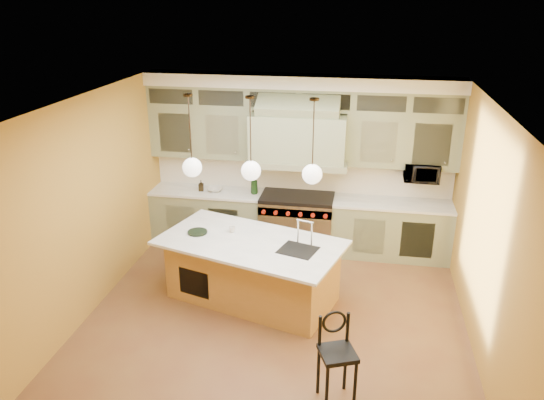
% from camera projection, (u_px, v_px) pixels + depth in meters
% --- Properties ---
extents(floor, '(5.00, 5.00, 0.00)m').
position_uv_depth(floor, '(275.00, 318.00, 7.13)').
color(floor, brown).
rests_on(floor, ground).
extents(ceiling, '(5.00, 5.00, 0.00)m').
position_uv_depth(ceiling, '(276.00, 104.00, 6.07)').
color(ceiling, white).
rests_on(ceiling, wall_back).
extents(wall_back, '(5.00, 0.00, 5.00)m').
position_uv_depth(wall_back, '(301.00, 161.00, 8.89)').
color(wall_back, '#AD802F').
rests_on(wall_back, ground).
extents(wall_front, '(5.00, 0.00, 5.00)m').
position_uv_depth(wall_front, '(223.00, 341.00, 4.31)').
color(wall_front, '#AD802F').
rests_on(wall_front, ground).
extents(wall_left, '(0.00, 5.00, 5.00)m').
position_uv_depth(wall_left, '(89.00, 206.00, 7.01)').
color(wall_left, '#AD802F').
rests_on(wall_left, ground).
extents(wall_right, '(0.00, 5.00, 5.00)m').
position_uv_depth(wall_right, '(486.00, 235.00, 6.19)').
color(wall_right, '#AD802F').
rests_on(wall_right, ground).
extents(back_cabinetry, '(5.00, 0.77, 2.90)m').
position_uv_depth(back_cabinetry, '(299.00, 167.00, 8.65)').
color(back_cabinetry, gray).
rests_on(back_cabinetry, floor).
extents(range, '(1.20, 0.74, 0.96)m').
position_uv_depth(range, '(297.00, 222.00, 8.91)').
color(range, silver).
rests_on(range, floor).
extents(kitchen_island, '(2.75, 1.96, 1.35)m').
position_uv_depth(kitchen_island, '(253.00, 269.00, 7.43)').
color(kitchen_island, '#A27939').
rests_on(kitchen_island, floor).
extents(counter_stool, '(0.47, 0.47, 1.03)m').
position_uv_depth(counter_stool, '(337.00, 354.00, 5.51)').
color(counter_stool, black).
rests_on(counter_stool, floor).
extents(microwave, '(0.54, 0.37, 0.30)m').
position_uv_depth(microwave, '(422.00, 172.00, 8.34)').
color(microwave, black).
rests_on(microwave, back_cabinetry).
extents(oil_bottle_a, '(0.13, 0.13, 0.32)m').
position_uv_depth(oil_bottle_a, '(254.00, 185.00, 8.82)').
color(oil_bottle_a, black).
rests_on(oil_bottle_a, back_cabinetry).
extents(oil_bottle_b, '(0.10, 0.10, 0.19)m').
position_uv_depth(oil_bottle_b, '(201.00, 186.00, 8.98)').
color(oil_bottle_b, black).
rests_on(oil_bottle_b, back_cabinetry).
extents(fruit_bowl, '(0.26, 0.26, 0.06)m').
position_uv_depth(fruit_bowl, '(215.00, 190.00, 8.98)').
color(fruit_bowl, beige).
rests_on(fruit_bowl, back_cabinetry).
extents(cup, '(0.09, 0.09, 0.09)m').
position_uv_depth(cup, '(232.00, 229.00, 7.49)').
color(cup, silver).
rests_on(cup, kitchen_island).
extents(pendant_left, '(0.26, 0.26, 1.11)m').
position_uv_depth(pendant_left, '(192.00, 165.00, 7.02)').
color(pendant_left, '#2D2319').
rests_on(pendant_left, ceiling).
extents(pendant_center, '(0.26, 0.26, 1.11)m').
position_uv_depth(pendant_center, '(251.00, 169.00, 6.89)').
color(pendant_center, '#2D2319').
rests_on(pendant_center, ceiling).
extents(pendant_right, '(0.26, 0.26, 1.11)m').
position_uv_depth(pendant_right, '(312.00, 172.00, 6.76)').
color(pendant_right, '#2D2319').
rests_on(pendant_right, ceiling).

